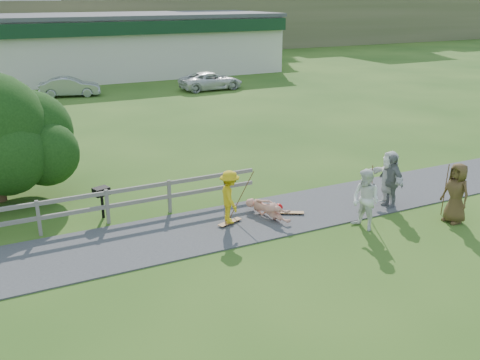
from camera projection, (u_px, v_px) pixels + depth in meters
The scene contains 19 objects.
ground at pixel (210, 254), 14.59m from camera, with size 260.00×260.00×0.00m, color #284E16.
path at pixel (190, 232), 15.85m from camera, with size 34.00×3.00×0.04m, color #343436.
fence at pixel (15, 216), 15.21m from camera, with size 15.05×0.10×1.10m.
strip_mall at pixel (89, 46), 44.96m from camera, with size 32.50×10.75×5.10m.
skater_rider at pixel (230, 200), 16.16m from camera, with size 1.06×0.61×1.64m, color gold.
skater_fallen at pixel (268, 209), 16.79m from camera, with size 1.73×0.41×0.63m, color tan.
spectator_a at pixel (366, 200), 15.85m from camera, with size 0.91×0.71×1.87m, color white.
spectator_b at pixel (391, 181), 17.51m from camera, with size 1.07×0.44×1.82m, color slate.
spectator_c at pixel (456, 193), 16.35m from camera, with size 0.93×0.60×1.90m, color #513B20.
spectator_d at pixel (389, 178), 17.66m from camera, with size 1.75×0.56×1.88m, color white.
car_silver at pixel (70, 87), 36.67m from camera, with size 1.40×4.02×1.32m, color #94969A.
car_white at pixel (211, 81), 39.26m from camera, with size 2.16×4.68×1.30m, color silver.
bbq at pixel (102, 203), 16.79m from camera, with size 0.47×0.36×1.01m, color black, non-canonical shape.
longboard_rider at pixel (230, 223), 16.41m from camera, with size 0.85×0.21×0.09m, color brown, non-canonical shape.
longboard_fallen at pixel (291, 214), 17.13m from camera, with size 0.82×0.20×0.09m, color brown, non-canonical shape.
helmet at pixel (279, 207), 17.40m from camera, with size 0.27×0.27×0.27m, color red.
pole_rider at pixel (242, 192), 16.74m from camera, with size 0.03×0.03×1.71m, color brown.
pole_spec_left at pixel (372, 193), 16.42m from camera, with size 0.03×0.03×1.84m, color brown.
pole_spec_right at pixel (445, 190), 16.92m from camera, with size 0.03×0.03×1.69m, color brown.
Camera 1 is at (-5.10, -12.10, 6.73)m, focal length 40.00 mm.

